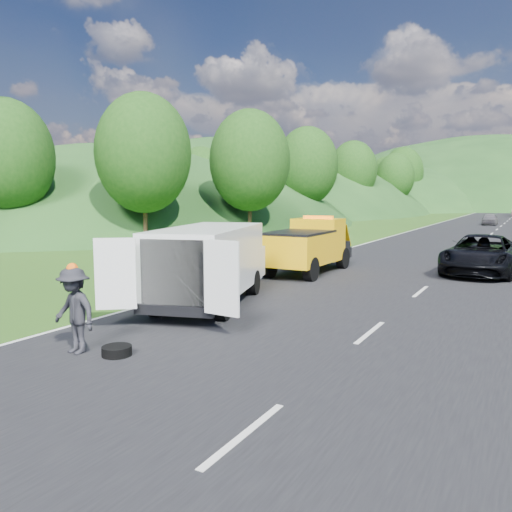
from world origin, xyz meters
The scene contains 12 objects.
ground centered at (0.00, 0.00, 0.00)m, with size 320.00×320.00×0.00m, color #38661E.
road_surface centered at (3.00, 40.00, 0.01)m, with size 14.00×200.00×0.02m, color black.
tree_line_left centered at (-19.00, 60.00, 0.00)m, with size 14.00×140.00×14.00m, color #285118, non-canonical shape.
tow_truck centered at (-2.15, 6.07, 1.19)m, with size 2.27×5.73×2.44m.
white_van centered at (-2.28, -1.21, 1.36)m, with size 4.70×7.29×2.40m.
woman centered at (-4.16, 0.57, 0.00)m, with size 0.63×0.46×1.72m, color silver.
child centered at (-2.59, -1.58, 0.00)m, with size 0.53×0.42×1.10m, color tan.
worker centered at (-2.01, -6.65, 0.00)m, with size 1.20×0.69×1.85m, color black.
suitcase centered at (-4.37, -0.38, 0.28)m, with size 0.35×0.19×0.56m, color #625E4A.
spare_tire centered at (-1.12, -6.35, 0.00)m, with size 0.62×0.62×0.20m, color black.
passing_suv centered at (4.40, 9.51, 0.00)m, with size 2.74×5.93×1.65m, color black.
dist_car_a centered at (1.75, 47.88, 0.00)m, with size 1.55×3.85×1.31m, color #4A484D.
Camera 1 is at (6.42, -13.74, 3.38)m, focal length 35.00 mm.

